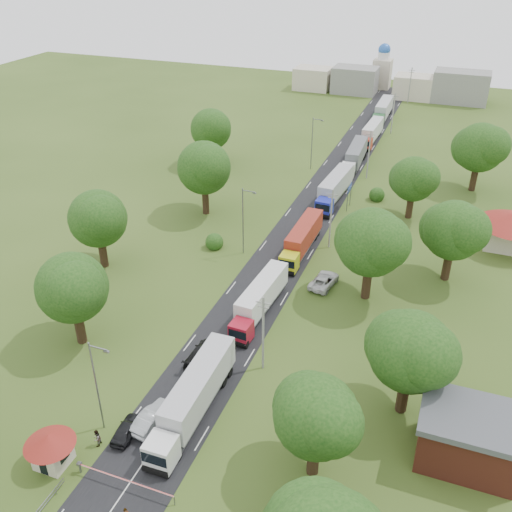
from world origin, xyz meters
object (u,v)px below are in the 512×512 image
at_px(guard_booth, 50,446).
at_px(car_lane_mid, 153,418).
at_px(boom_barrier, 111,476).
at_px(truck_0, 194,396).
at_px(info_sign, 349,191).
at_px(car_lane_front, 127,429).

distance_m(guard_booth, car_lane_mid, 9.21).
relative_size(boom_barrier, truck_0, 0.61).
bearing_deg(car_lane_mid, info_sign, -89.97).
distance_m(boom_barrier, guard_booth, 5.98).
bearing_deg(boom_barrier, truck_0, 72.55).
xyz_separation_m(guard_booth, truck_0, (8.87, 9.64, 0.06)).
relative_size(guard_booth, car_lane_front, 1.07).
xyz_separation_m(boom_barrier, info_sign, (6.56, 60.00, 2.11)).
distance_m(truck_0, car_lane_front, 6.75).
bearing_deg(truck_0, info_sign, 85.99).
height_order(guard_booth, car_lane_mid, guard_booth).
xyz_separation_m(truck_0, car_lane_front, (-4.67, -4.63, -1.52)).
xyz_separation_m(guard_booth, info_sign, (12.40, 60.00, 0.84)).
bearing_deg(boom_barrier, guard_booth, -179.99).
height_order(info_sign, truck_0, truck_0).
bearing_deg(boom_barrier, car_lane_front, 108.19).
xyz_separation_m(truck_0, car_lane_mid, (-3.04, -2.63, -1.38)).
bearing_deg(info_sign, truck_0, -94.01).
bearing_deg(guard_booth, car_lane_front, 49.98).
bearing_deg(car_lane_front, car_lane_mid, -134.20).
bearing_deg(car_lane_mid, car_lane_front, 57.89).
xyz_separation_m(boom_barrier, truck_0, (3.03, 9.63, 1.33)).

